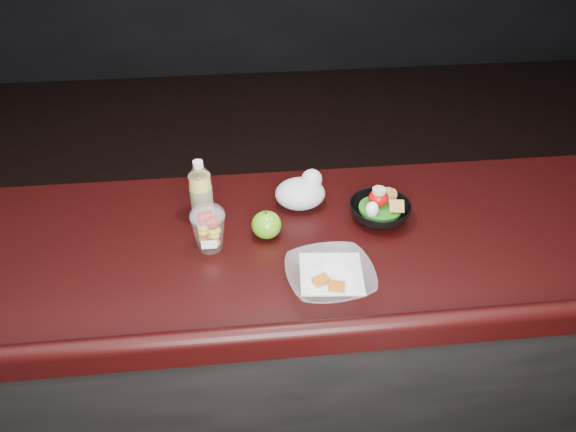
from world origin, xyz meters
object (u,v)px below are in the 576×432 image
Objects in this scene: lemonade_bottle at (201,196)px; takeout_bowl at (330,278)px; fruit_cup at (209,227)px; green_apple at (266,225)px; snack_bowl at (379,210)px.

takeout_bowl is at bearing -44.88° from lemonade_bottle.
fruit_cup is 0.16m from green_apple.
lemonade_bottle is 0.21m from green_apple.
snack_bowl reaches higher than takeout_bowl.
takeout_bowl is (0.14, -0.22, -0.01)m from green_apple.
snack_bowl is at bearing 8.95° from fruit_cup.
green_apple is 0.33m from snack_bowl.
snack_bowl reaches higher than green_apple.
snack_bowl is (0.50, -0.06, -0.05)m from lemonade_bottle.
takeout_bowl is at bearing -31.69° from fruit_cup.
green_apple is 0.36× the size of takeout_bowl.
lemonade_bottle reaches higher than fruit_cup.
green_apple is at bearing -172.56° from snack_bowl.
lemonade_bottle reaches higher than snack_bowl.
lemonade_bottle is 0.13m from fruit_cup.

